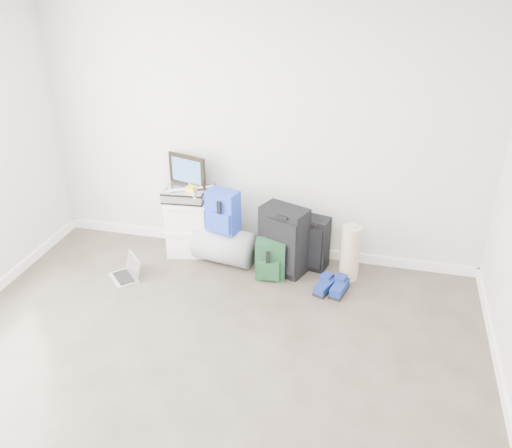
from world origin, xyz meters
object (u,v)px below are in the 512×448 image
(briefcase, at_px, (185,194))
(laptop, at_px, (128,273))
(large_suitcase, at_px, (284,240))
(carry_on, at_px, (311,243))
(duffel_bag, at_px, (225,245))
(boxes_stack, at_px, (187,226))

(briefcase, height_order, laptop, briefcase)
(large_suitcase, bearing_deg, carry_on, 52.24)
(duffel_bag, height_order, large_suitcase, large_suitcase)
(boxes_stack, relative_size, large_suitcase, 0.88)
(briefcase, bearing_deg, boxes_stack, -5.37)
(duffel_bag, xyz_separation_m, laptop, (-0.85, -0.53, -0.13))
(boxes_stack, bearing_deg, carry_on, -11.96)
(carry_on, relative_size, laptop, 1.46)
(large_suitcase, relative_size, laptop, 1.84)
(briefcase, xyz_separation_m, duffel_bag, (0.44, -0.10, -0.49))
(boxes_stack, height_order, briefcase, briefcase)
(briefcase, xyz_separation_m, carry_on, (1.32, 0.02, -0.40))
(carry_on, bearing_deg, duffel_bag, -160.48)
(boxes_stack, bearing_deg, laptop, -135.82)
(briefcase, relative_size, duffel_bag, 0.69)
(large_suitcase, bearing_deg, briefcase, -165.33)
(briefcase, xyz_separation_m, large_suitcase, (1.07, -0.13, -0.33))
(briefcase, relative_size, large_suitcase, 0.60)
(boxes_stack, xyz_separation_m, carry_on, (1.32, 0.02, -0.03))
(boxes_stack, distance_m, laptop, 0.79)
(briefcase, bearing_deg, carry_on, -4.50)
(carry_on, height_order, laptop, carry_on)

